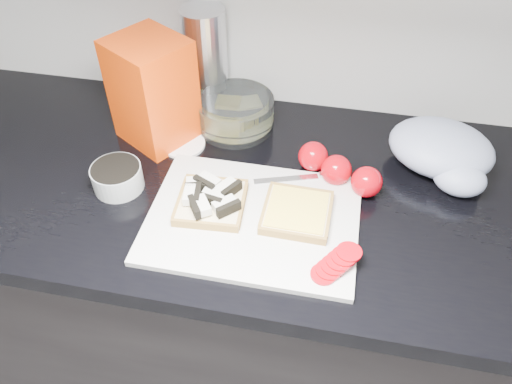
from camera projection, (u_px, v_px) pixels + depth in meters
base_cabinet at (260, 306)px, 1.37m from camera, size 3.50×0.60×0.86m
countertop at (262, 188)px, 1.05m from camera, size 3.50×0.64×0.04m
cutting_board at (253, 219)px, 0.96m from camera, size 0.40×0.30×0.01m
bread_left at (211, 200)px, 0.97m from camera, size 0.14×0.14×0.04m
bread_right at (297, 212)px, 0.95m from camera, size 0.13×0.13×0.02m
tomato_slices at (336, 263)px, 0.86m from camera, size 0.10×0.10×0.02m
knife at (314, 176)px, 1.03m from camera, size 0.19×0.08×0.01m
seed_tub at (117, 176)px, 1.01m from camera, size 0.10×0.10×0.05m
tub_lid at (184, 144)px, 1.12m from camera, size 0.12×0.12×0.01m
glass_bowl at (235, 113)px, 1.15m from camera, size 0.18×0.18×0.07m
bread_bag at (153, 91)px, 1.07m from camera, size 0.20×0.20×0.23m
steel_canister at (206, 59)px, 1.16m from camera, size 0.10×0.10×0.24m
grocery_bag at (443, 152)px, 1.04m from camera, size 0.25×0.24×0.10m
whole_tomatoes at (338, 169)px, 1.02m from camera, size 0.18×0.12×0.06m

